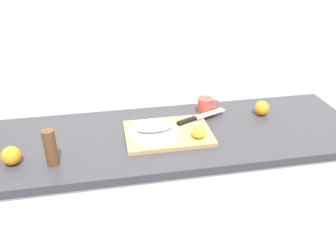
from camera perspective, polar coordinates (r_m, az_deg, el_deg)
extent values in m
cube|color=white|center=(1.82, -3.59, 13.28)|extent=(3.20, 0.05, 2.50)
cube|color=white|center=(1.95, -1.54, -13.41)|extent=(2.00, 0.58, 0.86)
cube|color=#333338|center=(1.68, -1.74, -2.06)|extent=(2.00, 0.60, 0.04)
cube|color=tan|center=(1.66, 0.00, -1.20)|extent=(0.41, 0.29, 0.02)
cylinder|color=white|center=(1.64, -2.29, -0.99)|extent=(0.24, 0.24, 0.01)
ellipsoid|color=#999E99|center=(1.62, -2.31, -0.21)|extent=(0.18, 0.08, 0.04)
cube|color=silver|center=(1.81, 6.81, 2.05)|extent=(0.18, 0.10, 0.00)
cube|color=black|center=(1.73, 3.10, 0.85)|extent=(0.11, 0.06, 0.02)
sphere|color=yellow|center=(1.60, 5.06, -0.91)|extent=(0.06, 0.06, 0.06)
cylinder|color=#CC3F38|center=(1.86, 6.08, 3.30)|extent=(0.08, 0.08, 0.09)
torus|color=#CC3F38|center=(1.87, 7.57, 3.53)|extent=(0.06, 0.01, 0.06)
sphere|color=orange|center=(1.59, -24.25, -4.46)|extent=(0.08, 0.08, 0.08)
sphere|color=orange|center=(1.90, 15.11, 2.85)|extent=(0.08, 0.08, 0.08)
cylinder|color=brown|center=(1.50, -18.67, -3.38)|extent=(0.05, 0.05, 0.16)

